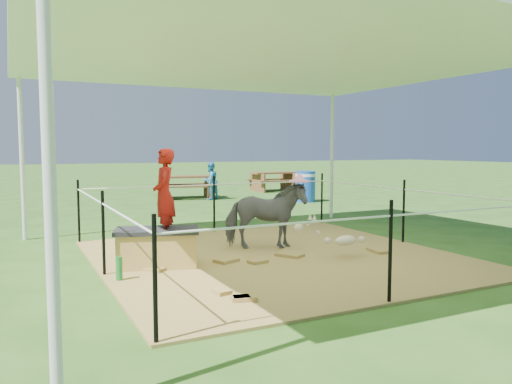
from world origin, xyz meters
name	(u,v)px	position (x,y,z in m)	size (l,w,h in m)	color
ground	(276,258)	(0.00, 0.00, 0.00)	(90.00, 90.00, 0.00)	#2D5919
hay_patch	(276,257)	(0.00, 0.00, 0.01)	(4.60, 4.60, 0.03)	brown
canopy_tent	(276,55)	(0.00, 0.00, 2.69)	(6.30, 6.30, 2.90)	silver
rope_fence	(276,211)	(0.00, 0.00, 0.64)	(4.54, 4.54, 1.00)	black
straw_bale	(157,250)	(-1.60, 0.12, 0.24)	(0.94, 0.47, 0.42)	#A7773C
dark_cloth	(157,231)	(-1.60, 0.12, 0.47)	(1.00, 0.52, 0.05)	black
woman	(164,186)	(-1.50, 0.12, 1.01)	(0.41, 0.27, 1.13)	#A71510
green_bottle	(119,268)	(-2.15, -0.33, 0.16)	(0.07, 0.07, 0.26)	#1B7A2B
pony	(265,215)	(0.10, 0.49, 0.52)	(0.52, 1.15, 0.97)	#545459
pink_hat	(265,177)	(0.10, 0.49, 1.07)	(0.30, 0.30, 0.14)	pink
foal	(345,238)	(0.79, -0.49, 0.29)	(0.92, 0.51, 0.51)	beige
trash_barrel	(305,187)	(4.15, 5.89, 0.43)	(0.55, 0.55, 0.85)	#174DB1
picnic_table_near	(186,187)	(1.50, 8.26, 0.34)	(1.61, 1.17, 0.67)	#55311D
picnic_table_far	(273,182)	(5.03, 9.40, 0.33)	(1.59, 1.15, 0.66)	brown
distant_person	(210,181)	(2.00, 7.61, 0.54)	(0.53, 0.41, 1.09)	#3791D1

